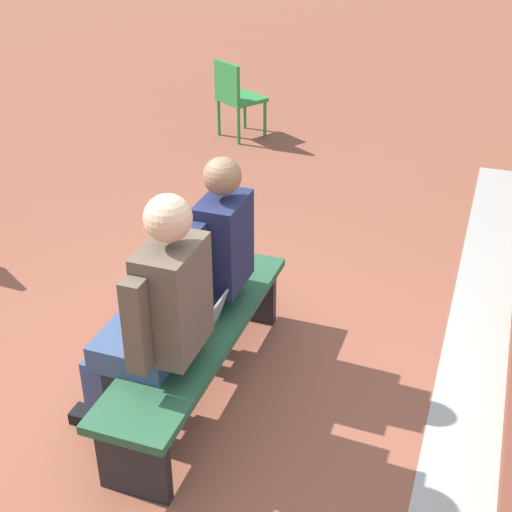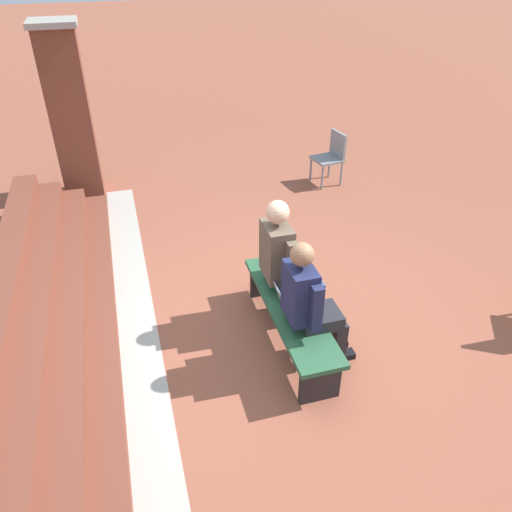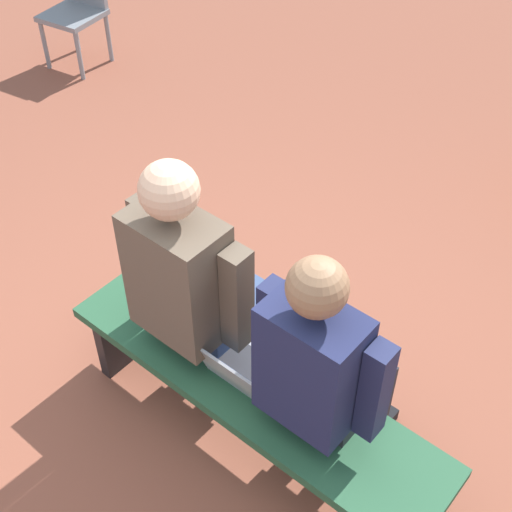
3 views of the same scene
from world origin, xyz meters
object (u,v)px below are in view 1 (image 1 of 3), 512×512
object	(u,v)px
bench	(199,342)
plastic_chair_far_left	(236,95)
person_adult	(154,315)
laptop	(198,324)
person_student	(207,258)

from	to	relation	value
bench	plastic_chair_far_left	size ratio (longest dim) A/B	2.14
person_adult	bench	bearing A→B (deg)	168.41
person_adult	laptop	size ratio (longest dim) A/B	4.44
person_student	laptop	world-z (taller)	person_student
person_student	laptop	bearing A→B (deg)	13.19
bench	plastic_chair_far_left	xyz separation A→B (m)	(-4.03, -1.32, 0.13)
bench	person_adult	distance (m)	0.53
bench	person_adult	size ratio (longest dim) A/B	1.27
bench	laptop	bearing A→B (deg)	20.85
bench	laptop	world-z (taller)	laptop
person_student	plastic_chair_far_left	xyz separation A→B (m)	(-3.72, -1.25, -0.24)
bench	person_student	world-z (taller)	person_student
plastic_chair_far_left	laptop	bearing A→B (deg)	18.17
bench	person_student	bearing A→B (deg)	-167.62
bench	person_student	xyz separation A→B (m)	(-0.31, -0.07, 0.36)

